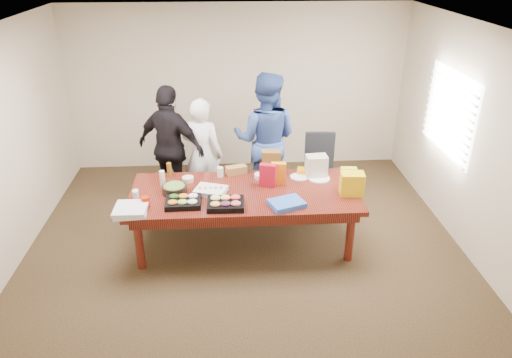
{
  "coord_description": "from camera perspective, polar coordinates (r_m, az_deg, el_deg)",
  "views": [
    {
      "loc": [
        -0.18,
        -5.18,
        3.48
      ],
      "look_at": [
        0.15,
        0.1,
        0.87
      ],
      "focal_mm": 33.42,
      "sensor_mm": 36.0,
      "label": 1
    }
  ],
  "objects": [
    {
      "name": "fruit_tray",
      "position": [
        5.53,
        -3.66,
        -3.0
      ],
      "size": [
        0.43,
        0.34,
        0.06
      ],
      "primitive_type": "cube",
      "rotation": [
        0.0,
        0.0,
        -0.03
      ],
      "color": "black",
      "rests_on": "conference_table"
    },
    {
      "name": "grocery_bag_white",
      "position": [
        6.24,
        7.23,
        1.55
      ],
      "size": [
        0.28,
        0.21,
        0.29
      ],
      "primitive_type": "cube",
      "rotation": [
        0.0,
        0.0,
        0.08
      ],
      "color": "beige",
      "rests_on": "conference_table"
    },
    {
      "name": "chip_bag_blue",
      "position": [
        5.55,
        3.7,
        -2.93
      ],
      "size": [
        0.46,
        0.41,
        0.06
      ],
      "primitive_type": "cube",
      "rotation": [
        0.0,
        0.0,
        0.36
      ],
      "color": "blue",
      "rests_on": "conference_table"
    },
    {
      "name": "dip_bowl_a",
      "position": [
        6.19,
        0.46,
        0.37
      ],
      "size": [
        0.18,
        0.18,
        0.06
      ],
      "primitive_type": "cylinder",
      "rotation": [
        0.0,
        0.0,
        0.29
      ],
      "color": "silver",
      "rests_on": "conference_table"
    },
    {
      "name": "red_cup",
      "position": [
        5.65,
        -13.11,
        -2.67
      ],
      "size": [
        0.12,
        0.12,
        0.13
      ],
      "primitive_type": "cylinder",
      "rotation": [
        0.0,
        0.0,
        -0.27
      ],
      "color": "#AB1D00",
      "rests_on": "conference_table"
    },
    {
      "name": "window_blinds",
      "position": [
        6.75,
        21.83,
        7.31
      ],
      "size": [
        0.04,
        1.36,
        1.0
      ],
      "primitive_type": "cube",
      "color": "beige",
      "rests_on": "wall_right"
    },
    {
      "name": "ceiling",
      "position": [
        5.24,
        -1.7,
        17.81
      ],
      "size": [
        5.5,
        5.0,
        0.02
      ],
      "primitive_type": "cube",
      "color": "white",
      "rests_on": "wall_back"
    },
    {
      "name": "bread_loaf",
      "position": [
        6.29,
        -2.38,
        1.09
      ],
      "size": [
        0.29,
        0.19,
        0.11
      ],
      "primitive_type": "cube",
      "rotation": [
        0.0,
        0.0,
        0.29
      ],
      "color": "#9D713D",
      "rests_on": "conference_table"
    },
    {
      "name": "plate_b",
      "position": [
        6.23,
        5.22,
        0.25
      ],
      "size": [
        0.26,
        0.26,
        0.01
      ],
      "primitive_type": "cylinder",
      "rotation": [
        0.0,
        0.0,
        0.08
      ],
      "color": "white",
      "rests_on": "conference_table"
    },
    {
      "name": "kraft_bag",
      "position": [
        6.26,
        1.84,
        2.01
      ],
      "size": [
        0.26,
        0.16,
        0.32
      ],
      "primitive_type": "cube",
      "rotation": [
        0.0,
        0.0,
        -0.09
      ],
      "color": "brown",
      "rests_on": "conference_table"
    },
    {
      "name": "veggie_tray",
      "position": [
        5.62,
        -8.71,
        -2.77
      ],
      "size": [
        0.42,
        0.33,
        0.06
      ],
      "primitive_type": "cube",
      "rotation": [
        0.0,
        0.0,
        0.02
      ],
      "color": "black",
      "rests_on": "conference_table"
    },
    {
      "name": "pizza_box_upper",
      "position": [
        5.55,
        -14.77,
        -3.44
      ],
      "size": [
        0.37,
        0.37,
        0.04
      ],
      "primitive_type": "cube",
      "rotation": [
        0.0,
        0.0,
        -0.02
      ],
      "color": "silver",
      "rests_on": "pizza_box_lower"
    },
    {
      "name": "window_panel",
      "position": [
        6.76,
        22.14,
        7.3
      ],
      "size": [
        0.03,
        1.4,
        1.1
      ],
      "primitive_type": "cube",
      "color": "white",
      "rests_on": "wall_right"
    },
    {
      "name": "pizza_box_lower",
      "position": [
        5.58,
        -14.75,
        -3.73
      ],
      "size": [
        0.39,
        0.39,
        0.04
      ],
      "primitive_type": "cube",
      "rotation": [
        0.0,
        0.0,
        0.07
      ],
      "color": "white",
      "rests_on": "conference_table"
    },
    {
      "name": "mayo_jar",
      "position": [
        6.22,
        -4.3,
        0.83
      ],
      "size": [
        0.09,
        0.09,
        0.13
      ],
      "primitive_type": "cylinder",
      "rotation": [
        0.0,
        0.0,
        0.04
      ],
      "color": "silver",
      "rests_on": "conference_table"
    },
    {
      "name": "dip_bowl_b",
      "position": [
        6.16,
        -8.15,
        -0.01
      ],
      "size": [
        0.18,
        0.18,
        0.06
      ],
      "primitive_type": "cylinder",
      "rotation": [
        0.0,
        0.0,
        -0.29
      ],
      "color": "beige",
      "rests_on": "conference_table"
    },
    {
      "name": "salad_bowl",
      "position": [
        5.89,
        -9.74,
        -1.2
      ],
      "size": [
        0.34,
        0.34,
        0.1
      ],
      "primitive_type": "cylinder",
      "rotation": [
        0.0,
        0.0,
        -0.14
      ],
      "color": "black",
      "rests_on": "conference_table"
    },
    {
      "name": "wall_front",
      "position": [
        3.43,
        0.16,
        -12.12
      ],
      "size": [
        5.5,
        0.04,
        2.7
      ],
      "primitive_type": "cube",
      "color": "beige",
      "rests_on": "floor"
    },
    {
      "name": "ranch_bottle",
      "position": [
        6.08,
        -11.15,
        0.1
      ],
      "size": [
        0.08,
        0.08,
        0.2
      ],
      "primitive_type": "cylinder",
      "rotation": [
        0.0,
        0.0,
        0.31
      ],
      "color": "#EEE8CA",
      "rests_on": "conference_table"
    },
    {
      "name": "office_chair",
      "position": [
        6.93,
        7.78,
        0.64
      ],
      "size": [
        0.56,
        0.56,
        1.02
      ],
      "primitive_type": "cube",
      "rotation": [
        0.0,
        0.0,
        -0.09
      ],
      "color": "black",
      "rests_on": "floor"
    },
    {
      "name": "clear_cup_b",
      "position": [
        5.89,
        -14.19,
        -1.7
      ],
      "size": [
        0.09,
        0.09,
        0.1
      ],
      "primitive_type": "cylinder",
      "rotation": [
        0.0,
        0.0,
        -0.31
      ],
      "color": "silver",
      "rests_on": "conference_table"
    },
    {
      "name": "sheet_cake",
      "position": [
        5.83,
        -5.44,
        -1.41
      ],
      "size": [
        0.44,
        0.38,
        0.06
      ],
      "primitive_type": "cube",
      "rotation": [
        0.0,
        0.0,
        -0.32
      ],
      "color": "silver",
      "rests_on": "conference_table"
    },
    {
      "name": "person_right",
      "position": [
        6.84,
        1.14,
        4.74
      ],
      "size": [
        1.09,
        0.94,
        1.94
      ],
      "primitive_type": "imported",
      "rotation": [
        0.0,
        0.0,
        2.9
      ],
      "color": "#324C8E",
      "rests_on": "floor"
    },
    {
      "name": "mustard_bottle",
      "position": [
        6.17,
        1.19,
        0.78
      ],
      "size": [
        0.07,
        0.07,
        0.16
      ],
      "primitive_type": "cylinder",
      "rotation": [
        0.0,
        0.0,
        -0.27
      ],
      "color": "yellow",
      "rests_on": "conference_table"
    },
    {
      "name": "wall_left",
      "position": [
        6.16,
        -28.02,
        2.86
      ],
      "size": [
        0.04,
        5.0,
        2.7
      ],
      "primitive_type": "cube",
      "color": "beige",
      "rests_on": "floor"
    },
    {
      "name": "chip_bag_yellow",
      "position": [
        5.96,
        10.96,
        0.07
      ],
      "size": [
        0.2,
        0.09,
        0.29
      ],
      "primitive_type": "cube",
      "rotation": [
        0.0,
        0.0,
        -0.08
      ],
      "color": "yellow",
      "rests_on": "conference_table"
    },
    {
      "name": "grocery_bag_yellow",
      "position": [
        5.85,
        11.41,
        -0.55
      ],
      "size": [
        0.3,
        0.22,
        0.28
      ],
      "primitive_type": "cube",
      "rotation": [
        0.0,
        0.0,
        -0.1
      ],
      "color": "yellow",
      "rests_on": "conference_table"
    },
    {
      "name": "wall_back",
      "position": [
        7.97,
        -2.24,
        10.76
      ],
      "size": [
        5.5,
        0.04,
        2.7
      ],
      "primitive_type": "cube",
      "color": "beige",
      "rests_on": "floor"
    },
    {
      "name": "person_left",
      "position": [
        6.86,
        -10.13,
        3.72
      ],
      "size": [
        1.13,
        0.88,
        1.79
      ],
      "primitive_type": "imported",
      "rotation": [
        0.0,
        0.0,
        2.66
      ],
      "color": "black",
      "rests_on": "floor"
    },
    {
      "name": "banana_bunch",
      "position": [
        6.33,
        5.95,
        0.93
      ],
      "size": [
        0.24,
        0.18,
        0.07
      ],
      "primitive_type": "cube",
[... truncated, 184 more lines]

